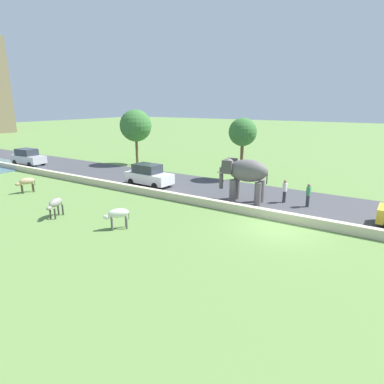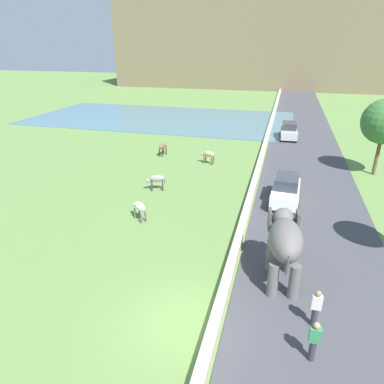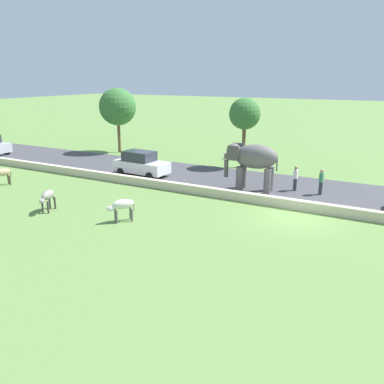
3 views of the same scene
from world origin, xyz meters
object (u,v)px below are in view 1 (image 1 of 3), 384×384
Objects in this scene: cow_white at (118,214)px; person_trailing at (308,195)px; cow_grey at (55,204)px; cow_tan at (26,182)px; car_white at (149,175)px; elephant at (244,173)px; car_silver at (28,157)px; person_beside_elephant at (285,191)px.

person_trailing is at bearing -39.41° from cow_white.
cow_grey is (-0.64, 4.50, 0.00)m from cow_white.
cow_grey is (-2.26, -6.74, 0.00)m from cow_tan.
car_white reaches higher than cow_tan.
cow_white is 0.91× the size of cow_grey.
elephant is 0.87× the size of car_white.
car_silver is at bearing 89.95° from elephant.
cow_tan is 1.10× the size of cow_white.
cow_tan and cow_grey have the same top height.
person_trailing is at bearing -87.85° from car_silver.
cow_tan is 7.11m from cow_grey.
car_silver is 17.10m from car_white.
car_white is at bearing 95.07° from person_trailing.
person_beside_elephant is at bearing -87.42° from car_silver.
person_trailing reaches higher than cow_white.
person_beside_elephant is at bearing -83.42° from car_white.
car_white is 2.87× the size of cow_tan.
car_silver is 12.54m from cow_tan.
elephant reaches higher than car_white.
person_beside_elephant is 1.60m from person_trailing.
cow_grey is (-10.17, 10.62, -0.04)m from person_beside_elephant.
elephant reaches higher than person_trailing.
elephant is at bearing 117.73° from person_beside_elephant.
person_beside_elephant is 10.95m from car_white.
elephant is 2.49× the size of cow_tan.
cow_tan is at bearing 112.29° from person_trailing.
elephant is 8.52m from car_white.
car_white is 9.29m from cow_tan.
cow_white is (-8.25, 3.68, -1.20)m from elephant.
person_trailing is 12.52m from car_white.
cow_tan is (-7.77, 18.95, -0.04)m from person_trailing.
cow_tan is (-7.92, 17.35, -0.04)m from person_beside_elephant.
cow_grey is at bearing 137.39° from elephant.
cow_white is (-8.27, -21.86, -0.06)m from car_silver.
cow_white is at bearing -150.09° from car_white.
person_beside_elephant and person_trailing have the same top height.
cow_tan is (-6.65, -10.63, -0.06)m from car_silver.
cow_grey is at bearing -117.16° from car_silver.
person_beside_elephant reaches higher than cow_grey.
person_beside_elephant is (1.28, -2.44, -1.16)m from elephant.
car_silver is 2.87× the size of cow_tan.
car_silver reaches higher than person_trailing.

